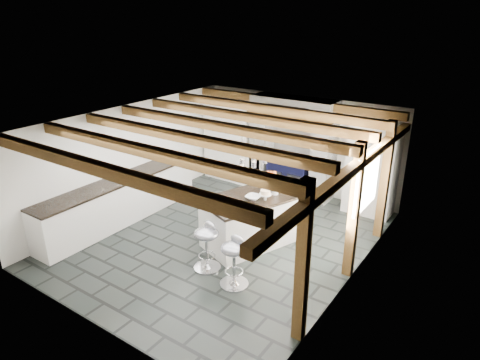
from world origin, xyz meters
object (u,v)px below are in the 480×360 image
Objects in this scene: kitchen_island at (254,219)px; bar_stool_near at (234,256)px; range_cooker at (290,175)px; bar_stool_far at (207,241)px.

bar_stool_near is at bearing -49.28° from kitchen_island.
range_cooker is 1.17× the size of bar_stool_far.
range_cooker reaches higher than bar_stool_near.
kitchen_island is at bearing 98.10° from bar_stool_far.
range_cooker is 3.70m from bar_stool_far.
range_cooker is at bearing 114.43° from bar_stool_near.
bar_stool_near is 1.00× the size of bar_stool_far.
kitchen_island is at bearing 119.17° from bar_stool_near.
bar_stool_near reaches higher than bar_stool_far.
bar_stool_near is at bearing -74.74° from range_cooker.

